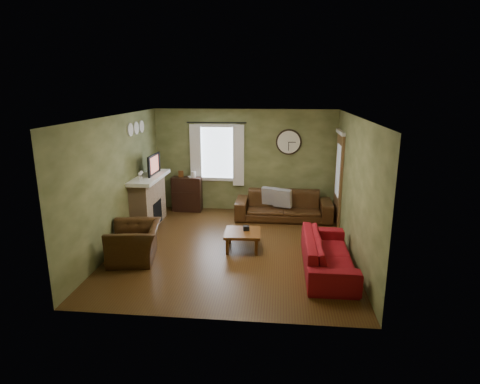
# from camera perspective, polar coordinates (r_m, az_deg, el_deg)

# --- Properties ---
(floor) EXTENTS (4.60, 5.20, 0.00)m
(floor) POSITION_cam_1_polar(r_m,az_deg,el_deg) (8.14, -0.99, -7.86)
(floor) COLOR #432A12
(floor) RESTS_ON ground
(ceiling) EXTENTS (4.60, 5.20, 0.00)m
(ceiling) POSITION_cam_1_polar(r_m,az_deg,el_deg) (7.54, -1.08, 10.71)
(ceiling) COLOR white
(ceiling) RESTS_ON ground
(wall_left) EXTENTS (0.00, 5.20, 2.60)m
(wall_left) POSITION_cam_1_polar(r_m,az_deg,el_deg) (8.33, -16.96, 1.39)
(wall_left) COLOR olive
(wall_left) RESTS_ON ground
(wall_right) EXTENTS (0.00, 5.20, 2.60)m
(wall_right) POSITION_cam_1_polar(r_m,az_deg,el_deg) (7.81, 15.96, 0.62)
(wall_right) COLOR olive
(wall_right) RESTS_ON ground
(wall_back) EXTENTS (4.60, 0.00, 2.60)m
(wall_back) POSITION_cam_1_polar(r_m,az_deg,el_deg) (10.27, 0.69, 4.47)
(wall_back) COLOR olive
(wall_back) RESTS_ON ground
(wall_front) EXTENTS (4.60, 0.00, 2.60)m
(wall_front) POSITION_cam_1_polar(r_m,az_deg,el_deg) (5.27, -4.40, -5.59)
(wall_front) COLOR olive
(wall_front) RESTS_ON ground
(fireplace) EXTENTS (0.40, 1.40, 1.10)m
(fireplace) POSITION_cam_1_polar(r_m,az_deg,el_deg) (9.48, -12.88, -1.44)
(fireplace) COLOR tan
(fireplace) RESTS_ON floor
(firebox) EXTENTS (0.04, 0.60, 0.55)m
(firebox) POSITION_cam_1_polar(r_m,az_deg,el_deg) (9.49, -11.71, -2.92)
(firebox) COLOR black
(firebox) RESTS_ON fireplace
(mantel) EXTENTS (0.58, 1.60, 0.08)m
(mantel) POSITION_cam_1_polar(r_m,az_deg,el_deg) (9.33, -12.91, 2.04)
(mantel) COLOR white
(mantel) RESTS_ON fireplace
(tv) EXTENTS (0.08, 0.60, 0.35)m
(tv) POSITION_cam_1_polar(r_m,az_deg,el_deg) (9.42, -12.58, 3.51)
(tv) COLOR black
(tv) RESTS_ON mantel
(tv_screen) EXTENTS (0.02, 0.62, 0.36)m
(tv_screen) POSITION_cam_1_polar(r_m,az_deg,el_deg) (9.38, -12.14, 3.84)
(tv_screen) COLOR #994C3F
(tv_screen) RESTS_ON mantel
(medallion_left) EXTENTS (0.28, 0.28, 0.03)m
(medallion_left) POSITION_cam_1_polar(r_m,az_deg,el_deg) (8.90, -15.33, 8.55)
(medallion_left) COLOR white
(medallion_left) RESTS_ON wall_left
(medallion_mid) EXTENTS (0.28, 0.28, 0.03)m
(medallion_mid) POSITION_cam_1_polar(r_m,az_deg,el_deg) (9.23, -14.56, 8.80)
(medallion_mid) COLOR white
(medallion_mid) RESTS_ON wall_left
(medallion_right) EXTENTS (0.28, 0.28, 0.03)m
(medallion_right) POSITION_cam_1_polar(r_m,az_deg,el_deg) (9.55, -13.84, 9.03)
(medallion_right) COLOR white
(medallion_right) RESTS_ON wall_left
(window_pane) EXTENTS (1.00, 0.02, 1.30)m
(window_pane) POSITION_cam_1_polar(r_m,az_deg,el_deg) (10.30, -3.22, 5.61)
(window_pane) COLOR silver
(window_pane) RESTS_ON wall_back
(curtain_rod) EXTENTS (0.03, 0.03, 1.50)m
(curtain_rod) POSITION_cam_1_polar(r_m,az_deg,el_deg) (10.11, -3.37, 9.83)
(curtain_rod) COLOR black
(curtain_rod) RESTS_ON wall_back
(curtain_left) EXTENTS (0.28, 0.04, 1.55)m
(curtain_left) POSITION_cam_1_polar(r_m,az_deg,el_deg) (10.31, -6.33, 5.27)
(curtain_left) COLOR white
(curtain_left) RESTS_ON wall_back
(curtain_right) EXTENTS (0.28, 0.04, 1.55)m
(curtain_right) POSITION_cam_1_polar(r_m,az_deg,el_deg) (10.14, -0.22, 5.20)
(curtain_right) COLOR white
(curtain_right) RESTS_ON wall_back
(wall_clock) EXTENTS (0.64, 0.06, 0.64)m
(wall_clock) POSITION_cam_1_polar(r_m,az_deg,el_deg) (10.11, 6.94, 7.06)
(wall_clock) COLOR white
(wall_clock) RESTS_ON wall_back
(door) EXTENTS (0.05, 0.90, 2.10)m
(door) POSITION_cam_1_polar(r_m,az_deg,el_deg) (9.64, 13.84, 1.85)
(door) COLOR brown
(door) RESTS_ON floor
(bookshelf) EXTENTS (0.75, 0.32, 0.89)m
(bookshelf) POSITION_cam_1_polar(r_m,az_deg,el_deg) (10.44, -7.54, -0.29)
(bookshelf) COLOR black
(bookshelf) RESTS_ON floor
(book) EXTENTS (0.22, 0.25, 0.02)m
(book) POSITION_cam_1_polar(r_m,az_deg,el_deg) (10.30, -7.38, 2.45)
(book) COLOR #593113
(book) RESTS_ON bookshelf
(sofa_brown) EXTENTS (2.31, 0.90, 0.67)m
(sofa_brown) POSITION_cam_1_polar(r_m,az_deg,el_deg) (9.79, 6.19, -1.93)
(sofa_brown) COLOR #351E0E
(sofa_brown) RESTS_ON floor
(pillow_left) EXTENTS (0.46, 0.27, 0.44)m
(pillow_left) POSITION_cam_1_polar(r_m,az_deg,el_deg) (9.64, 6.04, -0.87)
(pillow_left) COLOR gray
(pillow_left) RESTS_ON sofa_brown
(pillow_right) EXTENTS (0.45, 0.25, 0.43)m
(pillow_right) POSITION_cam_1_polar(r_m,az_deg,el_deg) (9.81, 4.40, -0.56)
(pillow_right) COLOR gray
(pillow_right) RESTS_ON sofa_brown
(sofa_red) EXTENTS (0.82, 2.09, 0.61)m
(sofa_red) POSITION_cam_1_polar(r_m,az_deg,el_deg) (7.25, 12.39, -8.54)
(sofa_red) COLOR maroon
(sofa_red) RESTS_ON floor
(armchair) EXTENTS (1.07, 1.17, 0.67)m
(armchair) POSITION_cam_1_polar(r_m,az_deg,el_deg) (7.73, -14.74, -6.95)
(armchair) COLOR #351E0E
(armchair) RESTS_ON floor
(coffee_table) EXTENTS (0.72, 0.72, 0.37)m
(coffee_table) POSITION_cam_1_polar(r_m,az_deg,el_deg) (7.98, 0.36, -6.90)
(coffee_table) COLOR #593113
(coffee_table) RESTS_ON floor
(tissue_box) EXTENTS (0.14, 0.14, 0.09)m
(tissue_box) POSITION_cam_1_polar(r_m,az_deg,el_deg) (7.98, 0.87, -5.27)
(tissue_box) COLOR black
(tissue_box) RESTS_ON coffee_table
(wine_glass_a) EXTENTS (0.07, 0.07, 0.20)m
(wine_glass_a) POSITION_cam_1_polar(r_m,az_deg,el_deg) (8.73, -14.09, 2.07)
(wine_glass_a) COLOR white
(wine_glass_a) RESTS_ON mantel
(wine_glass_b) EXTENTS (0.07, 0.07, 0.21)m
(wine_glass_b) POSITION_cam_1_polar(r_m,az_deg,el_deg) (8.84, -13.84, 2.28)
(wine_glass_b) COLOR white
(wine_glass_b) RESTS_ON mantel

